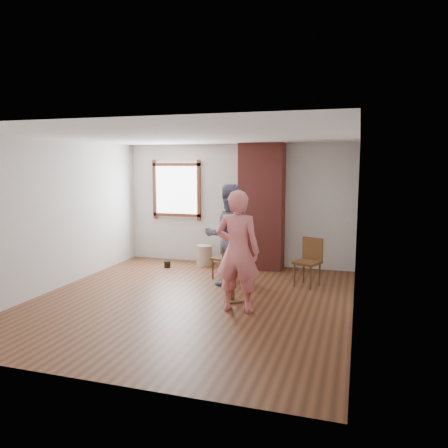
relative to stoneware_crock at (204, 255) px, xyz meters
The scene contains 12 objects.
ground 2.49m from the stoneware_crock, 75.25° to the right, with size 5.50×5.50×0.00m, color brown.
room_shell 2.47m from the stoneware_crock, 72.22° to the right, with size 5.04×5.52×2.62m.
brick_chimney 1.64m from the stoneware_crock, ahead, with size 0.90×0.50×2.60m, color #973F35.
stoneware_crock is the anchor object (origin of this frame).
dark_pot 0.82m from the stoneware_crock, 146.58° to the right, with size 0.14×0.14×0.14m, color black.
dining_chair_left 1.19m from the stoneware_crock, 49.77° to the right, with size 0.47×0.47×0.80m.
dining_chair_right 2.54m from the stoneware_crock, 21.79° to the right, with size 0.53×0.53×0.86m.
side_table 2.60m from the stoneware_crock, 60.22° to the right, with size 0.40×0.40×0.60m.
cake_plate 2.62m from the stoneware_crock, 60.22° to the right, with size 0.18×0.18×0.01m, color white.
cake_slice 2.63m from the stoneware_crock, 60.03° to the right, with size 0.08×0.07×0.06m, color white.
man 1.77m from the stoneware_crock, 54.69° to the right, with size 0.89×0.69×1.83m, color #16193E.
person_pink 3.12m from the stoneware_crock, 60.92° to the right, with size 0.66×0.43×1.81m, color #FA7D80.
Camera 1 is at (2.52, -6.32, 2.18)m, focal length 35.00 mm.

